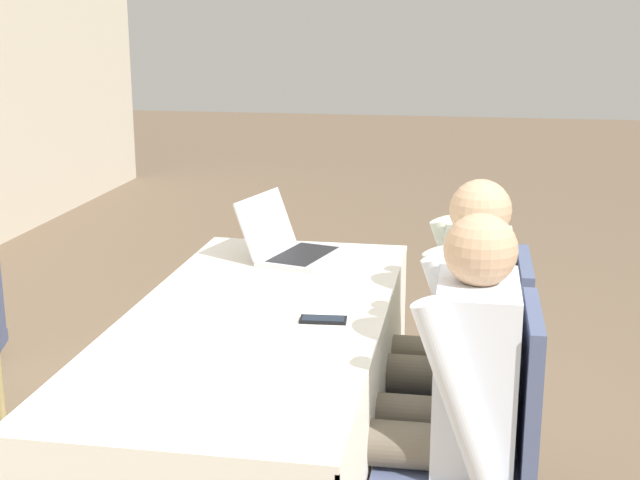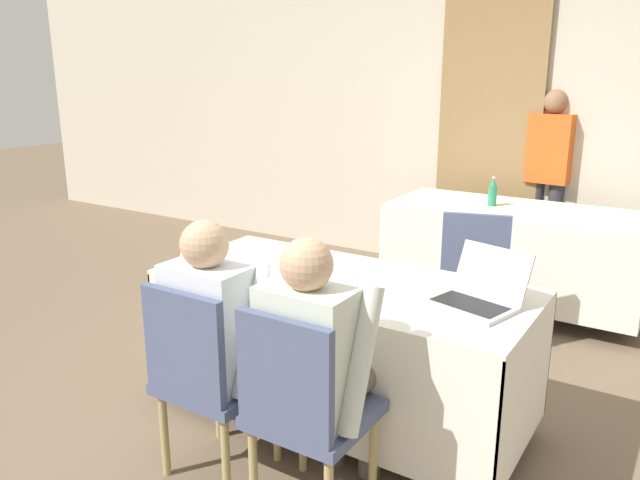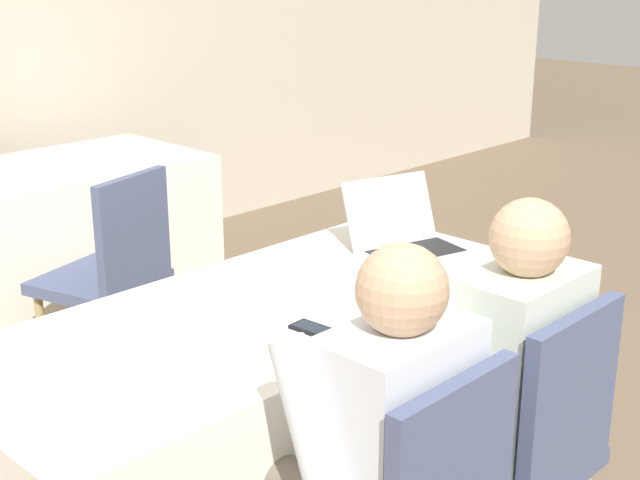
{
  "view_description": "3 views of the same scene",
  "coord_description": "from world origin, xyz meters",
  "px_view_note": "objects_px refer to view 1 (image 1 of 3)",
  "views": [
    {
      "loc": [
        -2.59,
        -0.66,
        1.69
      ],
      "look_at": [
        0.0,
        -0.21,
        1.01
      ],
      "focal_mm": 50.0,
      "sensor_mm": 36.0,
      "label": 1
    },
    {
      "loc": [
        1.44,
        -2.48,
        1.75
      ],
      "look_at": [
        0.0,
        -0.21,
        1.01
      ],
      "focal_mm": 35.0,
      "sensor_mm": 36.0,
      "label": 2
    },
    {
      "loc": [
        -1.61,
        -1.77,
        1.74
      ],
      "look_at": [
        0.0,
        -0.21,
        1.01
      ],
      "focal_mm": 50.0,
      "sensor_mm": 36.0,
      "label": 3
    }
  ],
  "objects_px": {
    "chair_near_left": "(481,442)",
    "chair_near_right": "(481,374)",
    "person_checkered_shirt": "(446,388)",
    "laptop": "(292,246)",
    "cell_phone": "(323,320)",
    "person_white_shirt": "(452,327)"
  },
  "relations": [
    {
      "from": "chair_near_left",
      "to": "chair_near_right",
      "type": "distance_m",
      "value": 0.49
    },
    {
      "from": "chair_near_left",
      "to": "person_checkered_shirt",
      "type": "bearing_deg",
      "value": -90.0
    },
    {
      "from": "laptop",
      "to": "chair_near_left",
      "type": "height_order",
      "value": "laptop"
    },
    {
      "from": "person_checkered_shirt",
      "to": "chair_near_right",
      "type": "bearing_deg",
      "value": 168.21
    },
    {
      "from": "laptop",
      "to": "person_checkered_shirt",
      "type": "xyz_separation_m",
      "value": [
        -0.91,
        -0.63,
        -0.14
      ]
    },
    {
      "from": "cell_phone",
      "to": "chair_near_left",
      "type": "bearing_deg",
      "value": -117.76
    },
    {
      "from": "chair_near_right",
      "to": "person_white_shirt",
      "type": "distance_m",
      "value": 0.19
    },
    {
      "from": "person_checkered_shirt",
      "to": "person_white_shirt",
      "type": "relative_size",
      "value": 1.0
    },
    {
      "from": "chair_near_right",
      "to": "person_white_shirt",
      "type": "height_order",
      "value": "person_white_shirt"
    },
    {
      "from": "laptop",
      "to": "person_white_shirt",
      "type": "relative_size",
      "value": 0.36
    },
    {
      "from": "cell_phone",
      "to": "person_white_shirt",
      "type": "distance_m",
      "value": 0.49
    },
    {
      "from": "chair_near_left",
      "to": "person_white_shirt",
      "type": "distance_m",
      "value": 0.53
    },
    {
      "from": "chair_near_left",
      "to": "chair_near_right",
      "type": "xyz_separation_m",
      "value": [
        0.49,
        0.0,
        0.0
      ]
    },
    {
      "from": "laptop",
      "to": "person_checkered_shirt",
      "type": "height_order",
      "value": "person_checkered_shirt"
    },
    {
      "from": "person_white_shirt",
      "to": "person_checkered_shirt",
      "type": "bearing_deg",
      "value": 0.0
    },
    {
      "from": "cell_phone",
      "to": "chair_near_left",
      "type": "height_order",
      "value": "chair_near_left"
    },
    {
      "from": "chair_near_left",
      "to": "person_white_shirt",
      "type": "relative_size",
      "value": 0.78
    },
    {
      "from": "cell_phone",
      "to": "person_white_shirt",
      "type": "height_order",
      "value": "person_white_shirt"
    },
    {
      "from": "laptop",
      "to": "chair_near_left",
      "type": "xyz_separation_m",
      "value": [
        -0.91,
        -0.73,
        -0.3
      ]
    },
    {
      "from": "cell_phone",
      "to": "person_white_shirt",
      "type": "xyz_separation_m",
      "value": [
        0.28,
        -0.39,
        -0.1
      ]
    },
    {
      "from": "laptop",
      "to": "cell_phone",
      "type": "relative_size",
      "value": 2.83
    },
    {
      "from": "person_checkered_shirt",
      "to": "cell_phone",
      "type": "bearing_deg",
      "value": -118.95
    }
  ]
}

